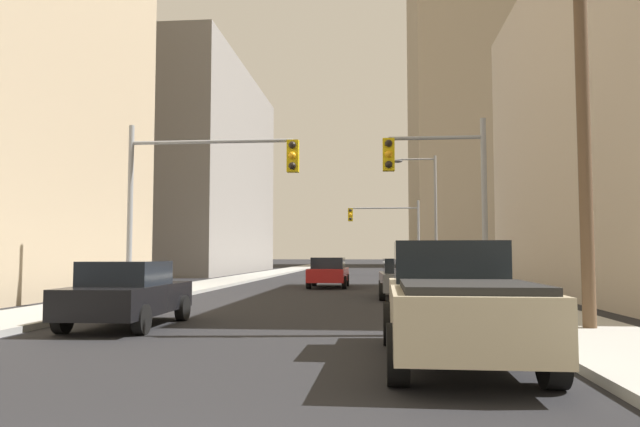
% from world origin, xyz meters
% --- Properties ---
extents(sidewalk_left, '(2.69, 160.00, 0.15)m').
position_xyz_m(sidewalk_left, '(-6.53, 50.00, 0.07)').
color(sidewalk_left, '#9E9E99').
rests_on(sidewalk_left, ground).
extents(sidewalk_right, '(2.69, 160.00, 0.15)m').
position_xyz_m(sidewalk_right, '(6.53, 50.00, 0.07)').
color(sidewalk_right, '#9E9E99').
rests_on(sidewalk_right, ground).
extents(pickup_truck_beige, '(2.20, 5.43, 1.90)m').
position_xyz_m(pickup_truck_beige, '(3.58, 6.71, 0.93)').
color(pickup_truck_beige, '#C6B793').
rests_on(pickup_truck_beige, ground).
extents(sedan_black, '(1.95, 4.23, 1.52)m').
position_xyz_m(sedan_black, '(-3.39, 10.57, 0.77)').
color(sedan_black, black).
rests_on(sedan_black, ground).
extents(sedan_grey, '(1.95, 4.25, 1.52)m').
position_xyz_m(sedan_grey, '(3.45, 20.26, 0.77)').
color(sedan_grey, slate).
rests_on(sedan_grey, ground).
extents(sedan_red, '(1.95, 4.23, 1.52)m').
position_xyz_m(sedan_red, '(-0.03, 27.45, 0.77)').
color(sedan_red, maroon).
rests_on(sedan_red, ground).
extents(traffic_signal_near_left, '(5.75, 0.44, 6.00)m').
position_xyz_m(traffic_signal_near_left, '(-3.26, 16.23, 4.13)').
color(traffic_signal_near_left, gray).
rests_on(traffic_signal_near_left, ground).
extents(traffic_signal_near_right, '(3.27, 0.44, 6.00)m').
position_xyz_m(traffic_signal_near_right, '(4.41, 16.23, 4.02)').
color(traffic_signal_near_right, gray).
rests_on(traffic_signal_near_right, ground).
extents(traffic_signal_far_right, '(5.72, 0.44, 6.00)m').
position_xyz_m(traffic_signal_far_right, '(3.27, 45.40, 4.13)').
color(traffic_signal_far_right, gray).
rests_on(traffic_signal_far_right, ground).
extents(utility_pole_right, '(2.20, 0.28, 10.34)m').
position_xyz_m(utility_pole_right, '(6.80, 10.12, 5.45)').
color(utility_pole_right, brown).
rests_on(utility_pole_right, ground).
extents(street_lamp_right, '(2.55, 0.32, 7.50)m').
position_xyz_m(street_lamp_right, '(5.47, 32.59, 4.56)').
color(street_lamp_right, gray).
rests_on(street_lamp_right, ground).
extents(building_left_mid_office, '(25.45, 26.43, 18.59)m').
position_xyz_m(building_left_mid_office, '(-22.02, 51.46, 9.30)').
color(building_left_mid_office, gray).
rests_on(building_left_mid_office, ground).
extents(building_right_far_highrise, '(21.45, 26.21, 47.04)m').
position_xyz_m(building_right_far_highrise, '(18.82, 88.35, 23.52)').
color(building_right_far_highrise, tan).
rests_on(building_right_far_highrise, ground).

